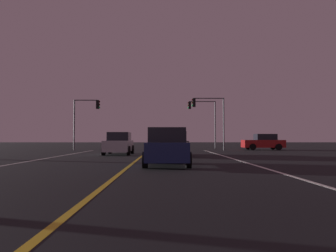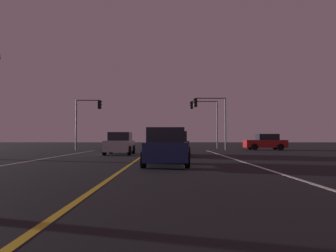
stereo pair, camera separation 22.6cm
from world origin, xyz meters
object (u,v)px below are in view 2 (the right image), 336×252
car_crossing_side (264,142)px  traffic_light_near_right (209,111)px  traffic_light_near_left (87,113)px  car_ahead_far (173,144)px  car_lead_same_lane (164,147)px  traffic_light_far_right (203,113)px  car_oncoming (119,144)px

car_crossing_side → traffic_light_near_right: 6.92m
traffic_light_near_right → traffic_light_near_left: bearing=0.0°
car_ahead_far → car_lead_same_lane: 7.37m
car_crossing_side → traffic_light_near_left: size_ratio=0.82×
car_ahead_far → car_crossing_side: bearing=-39.8°
car_lead_same_lane → traffic_light_near_left: traffic_light_near_left is taller
traffic_light_near_left → traffic_light_far_right: traffic_light_far_right is taller
car_ahead_far → traffic_light_far_right: size_ratio=0.75×
car_lead_same_lane → car_crossing_side: bearing=-28.5°
traffic_light_near_right → traffic_light_near_left: traffic_light_near_right is taller
car_ahead_far → car_lead_same_lane: same height
car_oncoming → traffic_light_near_right: traffic_light_near_right is taller
traffic_light_near_left → car_lead_same_lane: bearing=-66.1°
car_crossing_side → traffic_light_far_right: (-5.99, 4.49, 3.44)m
car_ahead_far → traffic_light_near_right: 12.07m
car_crossing_side → car_ahead_far: 15.56m
car_ahead_far → traffic_light_near_left: (-8.64, 10.95, 3.05)m
car_crossing_side → traffic_light_far_right: bearing=-36.8°
car_ahead_far → car_lead_same_lane: size_ratio=1.00×
car_oncoming → traffic_light_near_right: 12.06m
car_crossing_side → car_ahead_far: size_ratio=1.00×
traffic_light_far_right → car_oncoming: bearing=59.9°
car_ahead_far → traffic_light_near_right: (3.92, 10.95, 3.23)m
car_lead_same_lane → traffic_light_near_left: (-8.11, 18.30, 3.05)m
traffic_light_near_right → car_crossing_side: bearing=-170.5°
car_lead_same_lane → traffic_light_far_right: 24.46m
car_ahead_far → traffic_light_near_left: bearing=38.3°
car_crossing_side → car_oncoming: 16.91m
car_crossing_side → car_lead_same_lane: same height
traffic_light_near_right → traffic_light_near_left: (-12.56, -0.00, -0.18)m
car_lead_same_lane → car_ahead_far: bearing=-4.1°
traffic_light_near_left → traffic_light_far_right: (12.59, 5.50, 0.39)m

